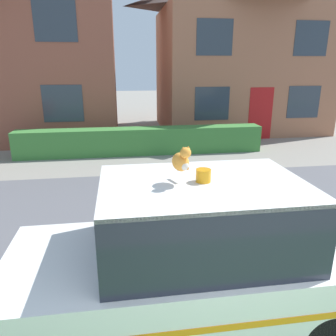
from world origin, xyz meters
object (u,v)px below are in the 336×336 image
Objects in this scene: police_car at (194,260)px; cat at (182,161)px; house_left at (9,35)px; house_right at (239,51)px.

cat reaches higher than police_car.
police_car is at bearing -67.03° from house_left.
house_right is (5.02, 12.26, 1.56)m from cat.
cat is at bearing -112.26° from house_right.
house_left reaches higher than cat.
cat is 0.04× the size of house_left.
house_right is at bearing -111.67° from police_car.
house_right is (4.86, 12.23, 2.75)m from police_car.
house_left is at bearing -177.60° from house_right.
police_car is 0.47× the size of house_left.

